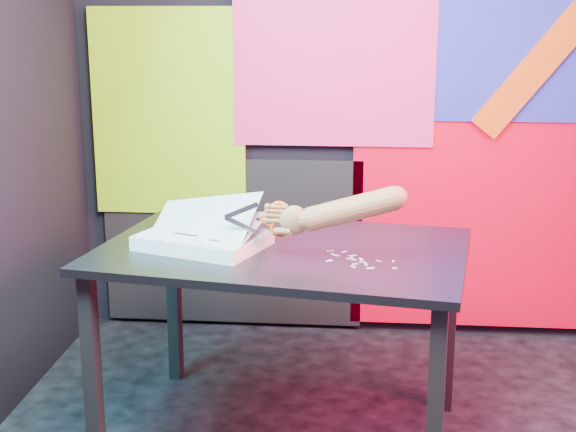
# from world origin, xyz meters

# --- Properties ---
(room) EXTENTS (3.01, 3.01, 2.71)m
(room) POSITION_xyz_m (0.00, 0.00, 1.35)
(room) COLOR black
(room) RESTS_ON ground
(backdrop) EXTENTS (2.88, 0.05, 2.08)m
(backdrop) POSITION_xyz_m (0.06, 1.46, 0.96)
(backdrop) COLOR red
(backdrop) RESTS_ON ground
(work_table) EXTENTS (1.41, 1.06, 0.75)m
(work_table) POSITION_xyz_m (-0.39, 0.39, 0.67)
(work_table) COLOR #282525
(work_table) RESTS_ON ground
(printout_stack) EXTENTS (0.50, 0.44, 0.22)m
(printout_stack) POSITION_xyz_m (-0.67, 0.36, 0.78)
(printout_stack) COLOR silver
(printout_stack) RESTS_ON work_table
(scissors) EXTENTS (0.23, 0.03, 0.13)m
(scissors) POSITION_xyz_m (-0.40, 0.27, 0.88)
(scissors) COLOR silver
(scissors) RESTS_ON printout_stack
(hand_forearm) EXTENTS (0.47, 0.11, 0.18)m
(hand_forearm) POSITION_xyz_m (-0.17, 0.25, 0.92)
(hand_forearm) COLOR #A46B39
(hand_forearm) RESTS_ON work_table
(paper_clippings) EXTENTS (0.24, 0.20, 0.00)m
(paper_clippings) POSITION_xyz_m (-0.13, 0.26, 0.75)
(paper_clippings) COLOR white
(paper_clippings) RESTS_ON work_table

